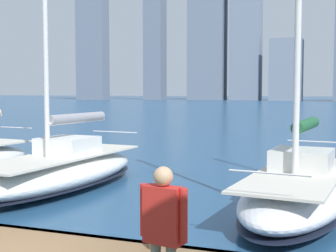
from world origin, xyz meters
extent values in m
cube|color=#473828|center=(0.00, -1.32, 0.55)|extent=(28.00, 0.16, 0.10)
cube|color=slate|center=(11.92, -160.45, 10.52)|extent=(10.77, 10.03, 21.03)
cube|color=slate|center=(26.57, -163.35, 23.31)|extent=(10.88, 7.36, 46.61)
cube|color=slate|center=(40.96, -163.56, 20.98)|extent=(13.31, 8.43, 41.97)
cube|color=slate|center=(60.94, -161.21, 26.85)|extent=(7.12, 6.62, 53.70)
cube|color=slate|center=(83.42, -153.30, 27.04)|extent=(11.29, 6.04, 54.08)
ellipsoid|color=white|center=(-3.95, -6.44, 0.52)|extent=(3.23, 7.21, 1.04)
ellipsoid|color=black|center=(-3.95, -6.44, 0.23)|extent=(3.24, 7.25, 0.10)
cube|color=beige|center=(-3.95, -6.44, 1.07)|extent=(2.69, 6.33, 0.06)
cube|color=silver|center=(-4.00, -6.86, 1.38)|extent=(1.66, 1.69, 0.55)
cylinder|color=silver|center=(-4.05, -7.38, 2.15)|extent=(0.43, 2.93, 0.12)
cylinder|color=#1E5633|center=(-4.05, -7.38, 2.27)|extent=(0.60, 2.72, 0.32)
cylinder|color=silver|center=(-3.62, -3.25, 1.59)|extent=(1.62, 0.21, 0.04)
cylinder|color=silver|center=(-4.29, -9.57, 1.59)|extent=(1.87, 0.24, 0.04)
ellipsoid|color=white|center=(3.64, -7.06, 0.52)|extent=(3.24, 7.97, 1.05)
ellipsoid|color=black|center=(3.64, -7.06, 0.24)|extent=(3.25, 8.01, 0.10)
cube|color=beige|center=(3.64, -7.06, 1.08)|extent=(2.69, 7.00, 0.06)
cube|color=silver|center=(3.60, -7.53, 1.38)|extent=(1.71, 1.83, 0.55)
cylinder|color=silver|center=(3.56, -8.11, 2.16)|extent=(0.37, 3.27, 0.12)
cylinder|color=gray|center=(3.56, -8.11, 2.28)|extent=(0.55, 3.02, 0.32)
cylinder|color=silver|center=(3.37, -10.55, 1.60)|extent=(1.98, 0.19, 0.04)
cylinder|color=silver|center=(7.85, -10.31, 1.67)|extent=(1.70, 0.20, 0.04)
cube|color=red|center=(-2.97, 0.94, 1.76)|extent=(0.49, 0.28, 0.68)
cylinder|color=red|center=(-2.71, 0.89, 1.78)|extent=(0.10, 0.10, 0.62)
cylinder|color=red|center=(-3.23, 0.99, 1.78)|extent=(0.10, 0.10, 0.62)
sphere|color=tan|center=(-2.97, 0.94, 2.21)|extent=(0.23, 0.23, 0.23)
cylinder|color=#423323|center=(-2.03, -1.10, 1.02)|extent=(0.20, 0.20, 0.85)
cylinder|color=#423323|center=(-2.03, -1.10, 1.48)|extent=(0.26, 0.26, 0.06)
camera|label=1|loc=(-4.84, 5.94, 3.19)|focal=50.00mm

